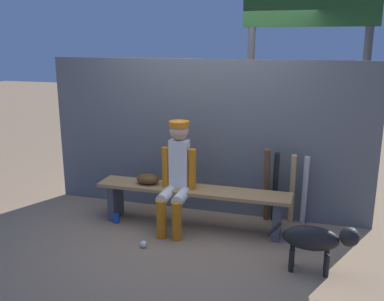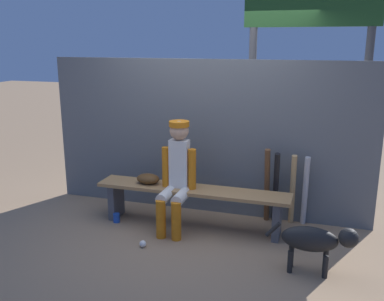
{
  "view_description": "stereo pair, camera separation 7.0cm",
  "coord_description": "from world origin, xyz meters",
  "px_view_note": "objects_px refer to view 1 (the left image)",
  "views": [
    {
      "loc": [
        1.33,
        -4.49,
        2.14
      ],
      "look_at": [
        0.0,
        0.0,
        0.93
      ],
      "focal_mm": 40.04,
      "sensor_mm": 36.0,
      "label": 1
    },
    {
      "loc": [
        1.4,
        -4.47,
        2.14
      ],
      "look_at": [
        0.0,
        0.0,
        0.93
      ],
      "focal_mm": 40.04,
      "sensor_mm": 36.0,
      "label": 2
    }
  ],
  "objects_px": {
    "bat_wood_tan": "(292,189)",
    "bat_aluminum_silver": "(305,190)",
    "bat_wood_dark": "(267,185)",
    "cup_on_bench": "(180,182)",
    "dugout_bench": "(192,197)",
    "bat_aluminum_black": "(275,187)",
    "cup_on_ground": "(116,218)",
    "scoreboard": "(314,17)",
    "baseball": "(144,244)",
    "player_seated": "(176,173)",
    "dog": "(317,239)",
    "baseball_glove": "(148,179)"
  },
  "relations": [
    {
      "from": "bat_wood_tan",
      "to": "bat_aluminum_silver",
      "type": "height_order",
      "value": "bat_wood_tan"
    },
    {
      "from": "bat_wood_dark",
      "to": "cup_on_bench",
      "type": "bearing_deg",
      "value": -160.66
    },
    {
      "from": "dugout_bench",
      "to": "bat_wood_dark",
      "type": "xyz_separation_m",
      "value": [
        0.81,
        0.37,
        0.1
      ]
    },
    {
      "from": "bat_wood_dark",
      "to": "bat_aluminum_black",
      "type": "bearing_deg",
      "value": 8.75
    },
    {
      "from": "bat_wood_dark",
      "to": "cup_on_ground",
      "type": "bearing_deg",
      "value": -162.96
    },
    {
      "from": "bat_aluminum_black",
      "to": "cup_on_bench",
      "type": "xyz_separation_m",
      "value": [
        -1.07,
        -0.36,
        0.08
      ]
    },
    {
      "from": "bat_aluminum_black",
      "to": "scoreboard",
      "type": "height_order",
      "value": "scoreboard"
    },
    {
      "from": "bat_aluminum_black",
      "to": "bat_aluminum_silver",
      "type": "distance_m",
      "value": 0.34
    },
    {
      "from": "baseball",
      "to": "scoreboard",
      "type": "distance_m",
      "value": 3.41
    },
    {
      "from": "cup_on_bench",
      "to": "scoreboard",
      "type": "height_order",
      "value": "scoreboard"
    },
    {
      "from": "player_seated",
      "to": "dog",
      "type": "xyz_separation_m",
      "value": [
        1.56,
        -0.54,
        -0.35
      ]
    },
    {
      "from": "bat_wood_tan",
      "to": "baseball",
      "type": "bearing_deg",
      "value": -143.3
    },
    {
      "from": "dog",
      "to": "bat_aluminum_silver",
      "type": "bearing_deg",
      "value": 98.27
    },
    {
      "from": "cup_on_bench",
      "to": "scoreboard",
      "type": "distance_m",
      "value": 2.62
    },
    {
      "from": "bat_aluminum_black",
      "to": "cup_on_ground",
      "type": "xyz_separation_m",
      "value": [
        -1.83,
        -0.54,
        -0.39
      ]
    },
    {
      "from": "player_seated",
      "to": "cup_on_ground",
      "type": "height_order",
      "value": "player_seated"
    },
    {
      "from": "bat_wood_dark",
      "to": "scoreboard",
      "type": "bearing_deg",
      "value": 65.32
    },
    {
      "from": "bat_aluminum_silver",
      "to": "scoreboard",
      "type": "distance_m",
      "value": 2.15
    },
    {
      "from": "dugout_bench",
      "to": "player_seated",
      "type": "distance_m",
      "value": 0.37
    },
    {
      "from": "baseball_glove",
      "to": "dugout_bench",
      "type": "bearing_deg",
      "value": 0.0
    },
    {
      "from": "scoreboard",
      "to": "bat_wood_tan",
      "type": "bearing_deg",
      "value": -97.15
    },
    {
      "from": "baseball_glove",
      "to": "dog",
      "type": "relative_size",
      "value": 0.33
    },
    {
      "from": "player_seated",
      "to": "baseball_glove",
      "type": "relative_size",
      "value": 4.5
    },
    {
      "from": "dog",
      "to": "scoreboard",
      "type": "bearing_deg",
      "value": 96.09
    },
    {
      "from": "bat_aluminum_silver",
      "to": "player_seated",
      "type": "bearing_deg",
      "value": -158.8
    },
    {
      "from": "player_seated",
      "to": "bat_aluminum_silver",
      "type": "xyz_separation_m",
      "value": [
        1.41,
        0.55,
        -0.26
      ]
    },
    {
      "from": "baseball_glove",
      "to": "bat_wood_tan",
      "type": "height_order",
      "value": "bat_wood_tan"
    },
    {
      "from": "player_seated",
      "to": "scoreboard",
      "type": "bearing_deg",
      "value": 44.53
    },
    {
      "from": "bat_aluminum_black",
      "to": "cup_on_ground",
      "type": "distance_m",
      "value": 1.94
    },
    {
      "from": "baseball_glove",
      "to": "bat_aluminum_silver",
      "type": "xyz_separation_m",
      "value": [
        1.8,
        0.44,
        -0.11
      ]
    },
    {
      "from": "bat_aluminum_silver",
      "to": "scoreboard",
      "type": "height_order",
      "value": "scoreboard"
    },
    {
      "from": "dog",
      "to": "baseball_glove",
      "type": "bearing_deg",
      "value": 161.69
    },
    {
      "from": "dugout_bench",
      "to": "bat_wood_dark",
      "type": "relative_size",
      "value": 2.4
    },
    {
      "from": "baseball_glove",
      "to": "cup_on_bench",
      "type": "relative_size",
      "value": 2.55
    },
    {
      "from": "dugout_bench",
      "to": "cup_on_ground",
      "type": "xyz_separation_m",
      "value": [
        -0.91,
        -0.16,
        -0.31
      ]
    },
    {
      "from": "bat_aluminum_silver",
      "to": "baseball",
      "type": "bearing_deg",
      "value": -145.6
    },
    {
      "from": "baseball",
      "to": "cup_on_bench",
      "type": "xyz_separation_m",
      "value": [
        0.19,
        0.69,
        0.5
      ]
    },
    {
      "from": "bat_aluminum_black",
      "to": "cup_on_bench",
      "type": "relative_size",
      "value": 8.23
    },
    {
      "from": "dugout_bench",
      "to": "cup_on_ground",
      "type": "bearing_deg",
      "value": -170.16
    },
    {
      "from": "baseball",
      "to": "bat_wood_dark",
      "type": "bearing_deg",
      "value": 41.58
    },
    {
      "from": "bat_aluminum_silver",
      "to": "baseball",
      "type": "height_order",
      "value": "bat_aluminum_silver"
    },
    {
      "from": "dugout_bench",
      "to": "bat_aluminum_silver",
      "type": "height_order",
      "value": "bat_aluminum_silver"
    },
    {
      "from": "bat_wood_tan",
      "to": "scoreboard",
      "type": "height_order",
      "value": "scoreboard"
    },
    {
      "from": "bat_aluminum_black",
      "to": "scoreboard",
      "type": "xyz_separation_m",
      "value": [
        0.29,
        0.85,
        1.97
      ]
    },
    {
      "from": "scoreboard",
      "to": "dog",
      "type": "xyz_separation_m",
      "value": [
        0.2,
        -1.88,
        -2.08
      ]
    },
    {
      "from": "bat_aluminum_silver",
      "to": "scoreboard",
      "type": "bearing_deg",
      "value": 93.08
    },
    {
      "from": "bat_aluminum_black",
      "to": "bat_wood_dark",
      "type": "bearing_deg",
      "value": -171.25
    },
    {
      "from": "baseball_glove",
      "to": "bat_aluminum_silver",
      "type": "bearing_deg",
      "value": 13.61
    },
    {
      "from": "bat_aluminum_silver",
      "to": "dog",
      "type": "bearing_deg",
      "value": -81.73
    },
    {
      "from": "dugout_bench",
      "to": "dog",
      "type": "relative_size",
      "value": 2.7
    }
  ]
}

